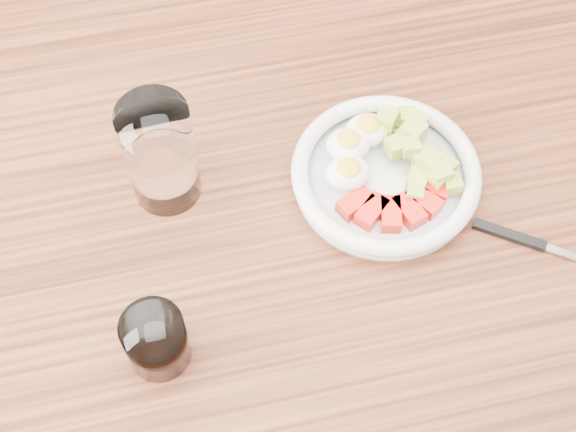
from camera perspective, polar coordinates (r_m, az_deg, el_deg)
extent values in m
plane|color=brown|center=(1.61, 0.44, -14.81)|extent=(4.00, 4.00, 0.00)
cube|color=brown|center=(0.91, 0.76, -2.01)|extent=(1.50, 0.90, 0.04)
cylinder|color=white|center=(0.93, 6.89, 2.57)|extent=(0.21, 0.21, 0.01)
torus|color=white|center=(0.91, 6.99, 3.11)|extent=(0.22, 0.22, 0.02)
cube|color=red|center=(0.89, 4.80, 0.91)|extent=(0.05, 0.04, 0.02)
cube|color=red|center=(0.88, 5.97, 0.31)|extent=(0.04, 0.04, 0.02)
cube|color=red|center=(0.89, 7.31, 0.13)|extent=(0.03, 0.04, 0.02)
cube|color=red|center=(0.89, 8.58, 0.38)|extent=(0.03, 0.04, 0.02)
cube|color=red|center=(0.90, 9.60, 1.03)|extent=(0.04, 0.04, 0.02)
cube|color=red|center=(0.91, 10.22, 1.96)|extent=(0.04, 0.04, 0.02)
ellipsoid|color=white|center=(0.92, 4.29, 5.09)|extent=(0.05, 0.04, 0.03)
ellipsoid|color=yellow|center=(0.91, 4.33, 5.50)|extent=(0.03, 0.03, 0.01)
ellipsoid|color=white|center=(0.93, 5.65, 6.10)|extent=(0.05, 0.04, 0.03)
ellipsoid|color=yellow|center=(0.92, 5.71, 6.51)|extent=(0.03, 0.03, 0.01)
ellipsoid|color=white|center=(0.90, 4.30, 3.06)|extent=(0.05, 0.04, 0.03)
ellipsoid|color=yellow|center=(0.89, 4.34, 3.46)|extent=(0.03, 0.03, 0.01)
cube|color=#B7C34B|center=(0.90, 9.02, 1.58)|extent=(0.02, 0.02, 0.02)
cube|color=#B7C34B|center=(0.94, 8.32, 5.48)|extent=(0.03, 0.03, 0.02)
cube|color=#B7C34B|center=(0.91, 11.57, 2.22)|extent=(0.02, 0.02, 0.02)
cube|color=#B7C34B|center=(0.93, 7.01, 6.80)|extent=(0.03, 0.03, 0.02)
cube|color=#B7C34B|center=(0.94, 8.52, 6.95)|extent=(0.02, 0.02, 0.02)
cube|color=#B7C34B|center=(0.91, 9.97, 3.79)|extent=(0.03, 0.03, 0.02)
cube|color=#B7C34B|center=(0.92, 11.02, 3.36)|extent=(0.03, 0.03, 0.02)
cube|color=#B7C34B|center=(0.91, 8.74, 4.85)|extent=(0.02, 0.02, 0.02)
cube|color=#B7C34B|center=(0.90, 10.76, 2.95)|extent=(0.03, 0.03, 0.02)
cube|color=#B7C34B|center=(0.93, 9.11, 6.50)|extent=(0.03, 0.03, 0.02)
cube|color=#B7C34B|center=(0.92, 9.48, 4.17)|extent=(0.03, 0.03, 0.02)
cube|color=#B7C34B|center=(0.95, 8.00, 6.43)|extent=(0.03, 0.03, 0.02)
cube|color=#B7C34B|center=(0.92, 8.89, 5.92)|extent=(0.03, 0.03, 0.02)
cube|color=#B7C34B|center=(0.92, 7.67, 4.89)|extent=(0.02, 0.02, 0.02)
cube|color=#B7C34B|center=(0.91, 10.53, 2.58)|extent=(0.03, 0.03, 0.02)
cube|color=#B7C34B|center=(0.91, 9.19, 2.50)|extent=(0.03, 0.03, 0.02)
cube|color=black|center=(0.92, 15.47, -1.32)|extent=(0.07, 0.06, 0.01)
cube|color=silver|center=(0.92, 19.25, -2.59)|extent=(0.04, 0.03, 0.00)
cylinder|color=white|center=(0.87, -9.08, 4.41)|extent=(0.08, 0.08, 0.14)
cylinder|color=white|center=(0.81, -9.37, -8.70)|extent=(0.06, 0.06, 0.07)
cylinder|color=black|center=(0.81, -9.35, -8.75)|extent=(0.06, 0.06, 0.06)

